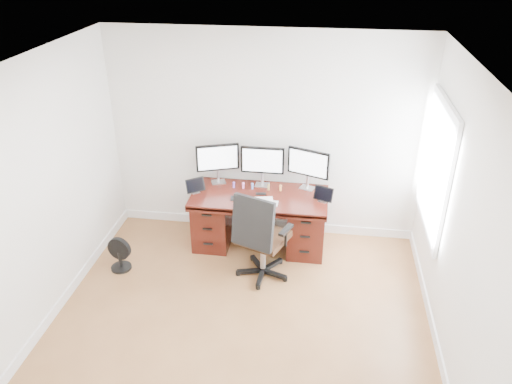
# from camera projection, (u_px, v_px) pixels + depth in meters

# --- Properties ---
(ground) EXTENTS (4.50, 4.50, 0.00)m
(ground) POSITION_uv_depth(u_px,v_px,m) (235.00, 345.00, 5.00)
(ground) COLOR brown
(ground) RESTS_ON ground
(back_wall) EXTENTS (4.00, 0.10, 2.70)m
(back_wall) POSITION_uv_depth(u_px,v_px,m) (264.00, 137.00, 6.33)
(back_wall) COLOR white
(back_wall) RESTS_ON ground
(right_wall) EXTENTS (0.10, 4.50, 2.70)m
(right_wall) POSITION_uv_depth(u_px,v_px,m) (466.00, 242.00, 4.21)
(right_wall) COLOR white
(right_wall) RESTS_ON ground
(desk) EXTENTS (1.70, 0.80, 0.75)m
(desk) POSITION_uv_depth(u_px,v_px,m) (260.00, 218.00, 6.41)
(desk) COLOR #43140D
(desk) RESTS_ON ground
(office_chair) EXTENTS (0.78, 0.78, 1.14)m
(office_chair) POSITION_uv_depth(u_px,v_px,m) (261.00, 250.00, 5.82)
(office_chair) COLOR black
(office_chair) RESTS_ON ground
(floor_fan) EXTENTS (0.30, 0.25, 0.43)m
(floor_fan) POSITION_uv_depth(u_px,v_px,m) (119.00, 255.00, 6.03)
(floor_fan) COLOR black
(floor_fan) RESTS_ON ground
(monitor_left) EXTENTS (0.53, 0.22, 0.53)m
(monitor_left) POSITION_uv_depth(u_px,v_px,m) (218.00, 159.00, 6.37)
(monitor_left) COLOR silver
(monitor_left) RESTS_ON desk
(monitor_center) EXTENTS (0.55, 0.14, 0.53)m
(monitor_center) POSITION_uv_depth(u_px,v_px,m) (262.00, 162.00, 6.30)
(monitor_center) COLOR silver
(monitor_center) RESTS_ON desk
(monitor_right) EXTENTS (0.53, 0.23, 0.53)m
(monitor_right) POSITION_uv_depth(u_px,v_px,m) (308.00, 164.00, 6.23)
(monitor_right) COLOR silver
(monitor_right) RESTS_ON desk
(tablet_left) EXTENTS (0.23, 0.19, 0.19)m
(tablet_left) POSITION_uv_depth(u_px,v_px,m) (195.00, 186.00, 6.24)
(tablet_left) COLOR silver
(tablet_left) RESTS_ON desk
(tablet_right) EXTENTS (0.25, 0.15, 0.19)m
(tablet_right) POSITION_uv_depth(u_px,v_px,m) (323.00, 195.00, 6.04)
(tablet_right) COLOR silver
(tablet_right) RESTS_ON desk
(keyboard) EXTENTS (0.33, 0.19, 0.01)m
(keyboard) POSITION_uv_depth(u_px,v_px,m) (260.00, 200.00, 6.10)
(keyboard) COLOR white
(keyboard) RESTS_ON desk
(trackpad) EXTENTS (0.14, 0.14, 0.01)m
(trackpad) POSITION_uv_depth(u_px,v_px,m) (272.00, 203.00, 6.02)
(trackpad) COLOR silver
(trackpad) RESTS_ON desk
(drawing_tablet) EXTENTS (0.21, 0.15, 0.01)m
(drawing_tablet) POSITION_uv_depth(u_px,v_px,m) (239.00, 198.00, 6.13)
(drawing_tablet) COLOR black
(drawing_tablet) RESTS_ON desk
(phone) EXTENTS (0.14, 0.08, 0.01)m
(phone) POSITION_uv_depth(u_px,v_px,m) (261.00, 194.00, 6.24)
(phone) COLOR black
(phone) RESTS_ON desk
(figurine_purple) EXTENTS (0.03, 0.03, 0.09)m
(figurine_purple) POSITION_uv_depth(u_px,v_px,m) (234.00, 184.00, 6.38)
(figurine_purple) COLOR #8954D4
(figurine_purple) RESTS_ON desk
(figurine_pink) EXTENTS (0.03, 0.03, 0.09)m
(figurine_pink) POSITION_uv_depth(u_px,v_px,m) (243.00, 185.00, 6.36)
(figurine_pink) COLOR pink
(figurine_pink) RESTS_ON desk
(figurine_blue) EXTENTS (0.03, 0.03, 0.09)m
(figurine_blue) POSITION_uv_depth(u_px,v_px,m) (252.00, 186.00, 6.35)
(figurine_blue) COLOR #5E84D9
(figurine_blue) RESTS_ON desk
(figurine_yellow) EXTENTS (0.03, 0.03, 0.09)m
(figurine_yellow) POSITION_uv_depth(u_px,v_px,m) (268.00, 187.00, 6.32)
(figurine_yellow) COLOR #D3AF56
(figurine_yellow) RESTS_ON desk
(figurine_orange) EXTENTS (0.03, 0.03, 0.09)m
(figurine_orange) POSITION_uv_depth(u_px,v_px,m) (281.00, 187.00, 6.30)
(figurine_orange) COLOR #ED994C
(figurine_orange) RESTS_ON desk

